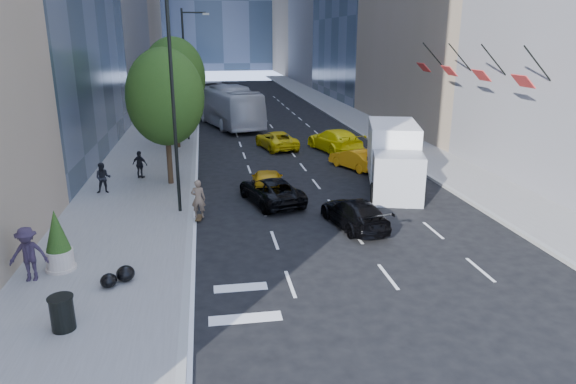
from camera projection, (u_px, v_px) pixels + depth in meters
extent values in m
plane|color=black|center=(333.00, 236.00, 21.71)|extent=(160.00, 160.00, 0.00)
cube|color=slate|center=(164.00, 125.00, 48.65)|extent=(6.00, 120.00, 0.15)
cube|color=slate|center=(357.00, 120.00, 51.55)|extent=(4.00, 120.00, 0.15)
cylinder|color=black|center=(173.00, 105.00, 23.00)|extent=(0.16, 0.16, 10.00)
cylinder|color=black|center=(185.00, 76.00, 40.00)|extent=(0.16, 0.16, 10.00)
cylinder|color=black|center=(194.00, 12.00, 38.77)|extent=(1.80, 0.12, 0.12)
cube|color=#99998C|center=(206.00, 14.00, 38.93)|extent=(0.50, 0.22, 0.15)
cylinder|color=black|center=(169.00, 156.00, 28.61)|extent=(0.30, 0.30, 3.15)
ellipsoid|color=black|center=(165.00, 97.00, 27.66)|extent=(4.20, 4.20, 5.25)
cylinder|color=black|center=(177.00, 125.00, 38.02)|extent=(0.30, 0.30, 3.38)
ellipsoid|color=black|center=(174.00, 77.00, 37.01)|extent=(4.50, 4.50, 5.62)
cylinder|color=black|center=(183.00, 105.00, 50.37)|extent=(0.30, 0.30, 2.93)
ellipsoid|color=black|center=(181.00, 74.00, 49.49)|extent=(3.90, 3.90, 4.88)
cylinder|color=black|center=(192.00, 86.00, 57.71)|extent=(0.14, 0.14, 5.20)
imported|color=black|center=(191.00, 72.00, 57.25)|extent=(2.48, 0.53, 1.00)
cylinder|color=black|center=(537.00, 63.00, 25.20)|extent=(1.75, 0.08, 1.75)
cube|color=#B62C2A|center=(523.00, 81.00, 25.35)|extent=(0.64, 1.30, 0.64)
cylinder|color=black|center=(494.00, 60.00, 28.98)|extent=(1.75, 0.08, 1.75)
cube|color=#B62C2A|center=(481.00, 75.00, 29.12)|extent=(0.64, 1.30, 0.64)
cylinder|color=black|center=(460.00, 57.00, 32.75)|extent=(1.75, 0.08, 1.75)
cube|color=#B62C2A|center=(449.00, 71.00, 32.90)|extent=(0.64, 1.30, 0.64)
cylinder|color=black|center=(433.00, 55.00, 36.53)|extent=(1.75, 0.08, 1.75)
cube|color=#B62C2A|center=(424.00, 67.00, 36.68)|extent=(0.64, 1.30, 0.64)
imported|color=brown|center=(198.00, 201.00, 23.43)|extent=(0.71, 0.51, 1.79)
imported|color=black|center=(271.00, 190.00, 25.94)|extent=(3.31, 5.10, 1.31)
imported|color=black|center=(354.00, 213.00, 22.65)|extent=(2.51, 4.62, 1.27)
imported|color=#D0930A|center=(267.00, 182.00, 27.34)|extent=(2.10, 4.27, 1.40)
imported|color=#FF9C0D|center=(355.00, 159.00, 32.67)|extent=(2.80, 4.06, 1.27)
imported|color=#D3B80B|center=(276.00, 140.00, 38.53)|extent=(3.13, 5.10, 1.32)
imported|color=#FFEC0D|center=(335.00, 140.00, 37.61)|extent=(3.59, 6.04, 1.64)
imported|color=silver|center=(225.00, 105.00, 48.64)|extent=(6.56, 13.85, 3.76)
cube|color=silver|center=(392.00, 148.00, 29.23)|extent=(3.82, 5.47, 2.91)
cube|color=gray|center=(397.00, 178.00, 25.96)|extent=(2.97, 2.74, 2.48)
cylinder|color=black|center=(375.00, 193.00, 25.87)|extent=(0.65, 1.14, 1.08)
cylinder|color=black|center=(420.00, 195.00, 25.63)|extent=(0.65, 1.14, 1.08)
cylinder|color=black|center=(370.00, 165.00, 31.41)|extent=(0.65, 1.14, 1.08)
cylinder|color=black|center=(407.00, 166.00, 31.17)|extent=(0.65, 1.14, 1.08)
imported|color=black|center=(103.00, 178.00, 27.02)|extent=(0.82, 0.65, 1.64)
imported|color=black|center=(140.00, 165.00, 29.90)|extent=(1.02, 0.77, 1.61)
imported|color=#2B2131|center=(28.00, 254.00, 17.22)|extent=(1.25, 0.73, 1.92)
cylinder|color=black|center=(62.00, 314.00, 14.43)|extent=(0.65, 0.65, 0.98)
cylinder|color=#C1B2A0|center=(60.00, 260.00, 18.20)|extent=(0.93, 0.93, 0.75)
cone|color=black|center=(56.00, 230.00, 17.88)|extent=(0.84, 0.84, 1.49)
ellipsoid|color=black|center=(126.00, 273.00, 17.39)|extent=(0.63, 0.69, 0.53)
ellipsoid|color=black|center=(109.00, 281.00, 16.95)|extent=(0.55, 0.60, 0.47)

